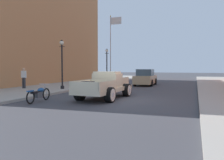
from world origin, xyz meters
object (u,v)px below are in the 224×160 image
object	(u,v)px
car_background_tan	(145,78)
pedestrian_sidewalk_left	(24,77)
motorcycle_parked	(39,94)
hotrod_truck_cream	(107,85)
street_lamp_far	(107,63)
street_lamp_near	(62,60)
flagpole	(112,40)

from	to	relation	value
car_background_tan	pedestrian_sidewalk_left	distance (m)	11.62
car_background_tan	motorcycle_parked	bearing A→B (deg)	-102.82
hotrod_truck_cream	pedestrian_sidewalk_left	distance (m)	8.10
hotrod_truck_cream	street_lamp_far	world-z (taller)	street_lamp_far
motorcycle_parked	car_background_tan	bearing A→B (deg)	77.18
pedestrian_sidewalk_left	street_lamp_near	distance (m)	3.48
hotrod_truck_cream	car_background_tan	size ratio (longest dim) A/B	1.15
hotrod_truck_cream	flagpole	distance (m)	19.41
motorcycle_parked	street_lamp_far	size ratio (longest dim) A/B	0.55
car_background_tan	street_lamp_near	distance (m)	9.22
hotrod_truck_cream	motorcycle_parked	size ratio (longest dim) A/B	2.36
street_lamp_far	motorcycle_parked	bearing A→B (deg)	-82.55
hotrod_truck_cream	flagpole	world-z (taller)	flagpole
car_background_tan	flagpole	xyz separation A→B (m)	(-6.58, 7.59, 5.00)
hotrod_truck_cream	street_lamp_far	xyz separation A→B (m)	(-4.56, 11.20, 1.63)
motorcycle_parked	street_lamp_near	bearing A→B (deg)	111.19
car_background_tan	street_lamp_near	world-z (taller)	street_lamp_near
hotrod_truck_cream	pedestrian_sidewalk_left	xyz separation A→B (m)	(-7.91, 1.72, 0.33)
pedestrian_sidewalk_left	street_lamp_near	xyz separation A→B (m)	(3.15, 0.72, 1.30)
flagpole	street_lamp_far	bearing A→B (deg)	-74.15
car_background_tan	flagpole	world-z (taller)	flagpole
hotrod_truck_cream	street_lamp_near	bearing A→B (deg)	152.86
pedestrian_sidewalk_left	street_lamp_far	size ratio (longest dim) A/B	0.43
car_background_tan	street_lamp_near	bearing A→B (deg)	-123.12
car_background_tan	street_lamp_far	bearing A→B (deg)	166.33
street_lamp_near	street_lamp_far	xyz separation A→B (m)	(0.20, 8.76, 0.00)
street_lamp_far	flagpole	size ratio (longest dim) A/B	0.42
hotrod_truck_cream	street_lamp_far	bearing A→B (deg)	112.15
motorcycle_parked	street_lamp_near	xyz separation A→B (m)	(-2.03, 5.25, 1.94)
street_lamp_near	flagpole	bearing A→B (deg)	96.10
flagpole	hotrod_truck_cream	bearing A→B (deg)	-70.09
hotrod_truck_cream	car_background_tan	bearing A→B (deg)	88.88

